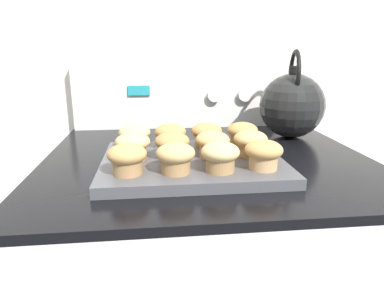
{
  "coord_description": "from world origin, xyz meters",
  "views": [
    {
      "loc": [
        -0.12,
        -0.43,
        1.19
      ],
      "look_at": [
        -0.05,
        0.25,
        1.0
      ],
      "focal_mm": 32.0,
      "sensor_mm": 36.0,
      "label": 1
    }
  ],
  "objects_px": {
    "muffin_r0_c0": "(127,158)",
    "muffin_r2_c1": "(170,135)",
    "muffin_r0_c1": "(176,157)",
    "muffin_r1_c1": "(172,144)",
    "muffin_r0_c2": "(219,156)",
    "muffin_r1_c0": "(133,145)",
    "muffin_r1_c3": "(250,142)",
    "muffin_pan": "(192,163)",
    "muffin_r0_c3": "(264,153)",
    "muffin_r2_c0": "(135,136)",
    "tea_kettle": "(292,104)",
    "muffin_r2_c2": "(205,134)",
    "muffin_r2_c3": "(242,133)",
    "muffin_r1_c2": "(213,143)"
  },
  "relations": [
    {
      "from": "muffin_r1_c1",
      "to": "muffin_r2_c2",
      "type": "xyz_separation_m",
      "value": [
        0.08,
        0.09,
        0.0
      ]
    },
    {
      "from": "muffin_r1_c0",
      "to": "muffin_r1_c3",
      "type": "height_order",
      "value": "same"
    },
    {
      "from": "muffin_r0_c2",
      "to": "muffin_r2_c0",
      "type": "bearing_deg",
      "value": 133.72
    },
    {
      "from": "muffin_pan",
      "to": "muffin_r1_c1",
      "type": "xyz_separation_m",
      "value": [
        -0.04,
        -0.0,
        0.04
      ]
    },
    {
      "from": "muffin_r0_c0",
      "to": "muffin_r2_c1",
      "type": "bearing_deg",
      "value": 62.14
    },
    {
      "from": "muffin_r1_c0",
      "to": "muffin_r2_c1",
      "type": "distance_m",
      "value": 0.12
    },
    {
      "from": "muffin_r2_c0",
      "to": "muffin_r1_c2",
      "type": "bearing_deg",
      "value": -26.76
    },
    {
      "from": "muffin_r0_c3",
      "to": "muffin_r2_c1",
      "type": "relative_size",
      "value": 1.0
    },
    {
      "from": "muffin_r1_c3",
      "to": "muffin_r2_c2",
      "type": "distance_m",
      "value": 0.12
    },
    {
      "from": "muffin_r0_c1",
      "to": "muffin_r1_c1",
      "type": "bearing_deg",
      "value": 91.23
    },
    {
      "from": "muffin_r0_c0",
      "to": "muffin_r0_c3",
      "type": "distance_m",
      "value": 0.26
    },
    {
      "from": "muffin_r0_c0",
      "to": "muffin_r2_c3",
      "type": "xyz_separation_m",
      "value": [
        0.26,
        0.17,
        0.0
      ]
    },
    {
      "from": "tea_kettle",
      "to": "muffin_pan",
      "type": "bearing_deg",
      "value": -142.8
    },
    {
      "from": "muffin_pan",
      "to": "muffin_r1_c3",
      "type": "distance_m",
      "value": 0.13
    },
    {
      "from": "muffin_r2_c0",
      "to": "muffin_r2_c3",
      "type": "bearing_deg",
      "value": -0.54
    },
    {
      "from": "muffin_pan",
      "to": "muffin_r1_c0",
      "type": "distance_m",
      "value": 0.13
    },
    {
      "from": "muffin_r1_c0",
      "to": "muffin_r1_c1",
      "type": "height_order",
      "value": "same"
    },
    {
      "from": "muffin_r2_c1",
      "to": "muffin_r2_c3",
      "type": "bearing_deg",
      "value": -0.12
    },
    {
      "from": "muffin_r2_c0",
      "to": "muffin_r2_c3",
      "type": "distance_m",
      "value": 0.26
    },
    {
      "from": "muffin_r1_c1",
      "to": "tea_kettle",
      "type": "distance_m",
      "value": 0.43
    },
    {
      "from": "muffin_r0_c0",
      "to": "muffin_r2_c2",
      "type": "bearing_deg",
      "value": 44.56
    },
    {
      "from": "muffin_r0_c3",
      "to": "muffin_r2_c0",
      "type": "height_order",
      "value": "same"
    },
    {
      "from": "muffin_r2_c0",
      "to": "muffin_r0_c2",
      "type": "bearing_deg",
      "value": -46.28
    },
    {
      "from": "muffin_r0_c0",
      "to": "muffin_r0_c2",
      "type": "xyz_separation_m",
      "value": [
        0.17,
        -0.0,
        0.0
      ]
    },
    {
      "from": "muffin_r1_c0",
      "to": "muffin_r1_c3",
      "type": "xyz_separation_m",
      "value": [
        0.25,
        -0.0,
        0.0
      ]
    },
    {
      "from": "muffin_r0_c2",
      "to": "muffin_r2_c0",
      "type": "height_order",
      "value": "same"
    },
    {
      "from": "muffin_r2_c2",
      "to": "muffin_r0_c2",
      "type": "bearing_deg",
      "value": -89.8
    },
    {
      "from": "muffin_pan",
      "to": "muffin_r1_c1",
      "type": "height_order",
      "value": "muffin_r1_c1"
    },
    {
      "from": "muffin_r1_c2",
      "to": "muffin_r2_c2",
      "type": "xyz_separation_m",
      "value": [
        -0.0,
        0.09,
        0.0
      ]
    },
    {
      "from": "muffin_r1_c1",
      "to": "muffin_r1_c3",
      "type": "relative_size",
      "value": 1.0
    },
    {
      "from": "muffin_r2_c3",
      "to": "muffin_r1_c1",
      "type": "bearing_deg",
      "value": -154.09
    },
    {
      "from": "muffin_r0_c3",
      "to": "muffin_r1_c2",
      "type": "distance_m",
      "value": 0.12
    },
    {
      "from": "muffin_r1_c1",
      "to": "muffin_r2_c1",
      "type": "bearing_deg",
      "value": 89.64
    },
    {
      "from": "muffin_r0_c2",
      "to": "tea_kettle",
      "type": "height_order",
      "value": "tea_kettle"
    },
    {
      "from": "muffin_r1_c2",
      "to": "muffin_r2_c2",
      "type": "relative_size",
      "value": 1.0
    },
    {
      "from": "muffin_pan",
      "to": "muffin_r0_c2",
      "type": "distance_m",
      "value": 0.11
    },
    {
      "from": "muffin_pan",
      "to": "muffin_r1_c1",
      "type": "relative_size",
      "value": 5.21
    },
    {
      "from": "muffin_r0_c2",
      "to": "muffin_r0_c0",
      "type": "bearing_deg",
      "value": 178.43
    },
    {
      "from": "muffin_r0_c3",
      "to": "tea_kettle",
      "type": "bearing_deg",
      "value": 60.27
    },
    {
      "from": "muffin_r1_c1",
      "to": "muffin_r2_c1",
      "type": "distance_m",
      "value": 0.08
    },
    {
      "from": "muffin_r0_c3",
      "to": "muffin_r1_c0",
      "type": "relative_size",
      "value": 1.0
    },
    {
      "from": "muffin_r0_c2",
      "to": "muffin_r1_c1",
      "type": "height_order",
      "value": "same"
    },
    {
      "from": "muffin_r0_c3",
      "to": "muffin_r2_c0",
      "type": "xyz_separation_m",
      "value": [
        -0.26,
        0.17,
        0.0
      ]
    },
    {
      "from": "muffin_r0_c2",
      "to": "muffin_r1_c2",
      "type": "xyz_separation_m",
      "value": [
        0.0,
        0.09,
        0.0
      ]
    },
    {
      "from": "muffin_r0_c0",
      "to": "muffin_r2_c1",
      "type": "relative_size",
      "value": 1.0
    },
    {
      "from": "muffin_r1_c1",
      "to": "muffin_r1_c2",
      "type": "distance_m",
      "value": 0.09
    },
    {
      "from": "muffin_r1_c1",
      "to": "muffin_r0_c1",
      "type": "bearing_deg",
      "value": -88.77
    },
    {
      "from": "muffin_r2_c1",
      "to": "muffin_r2_c2",
      "type": "xyz_separation_m",
      "value": [
        0.08,
        0.0,
        0.0
      ]
    },
    {
      "from": "muffin_r1_c3",
      "to": "muffin_r2_c2",
      "type": "relative_size",
      "value": 1.0
    },
    {
      "from": "muffin_r1_c1",
      "to": "muffin_r0_c3",
      "type": "bearing_deg",
      "value": -25.7
    }
  ]
}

